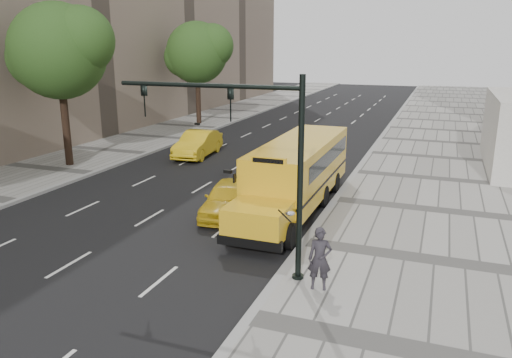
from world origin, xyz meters
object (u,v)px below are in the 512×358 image
(school_bus, at_px, (298,169))
(tree_c, at_px, (198,52))
(traffic_signal, at_px, (256,151))
(pedestrian, at_px, (320,259))
(taxi_far, at_px, (198,144))
(tree_b, at_px, (60,50))
(taxi_near, at_px, (228,198))

(school_bus, bearing_deg, tree_c, 127.20)
(traffic_signal, bearing_deg, tree_c, 120.07)
(pedestrian, distance_m, traffic_signal, 3.73)
(tree_c, bearing_deg, pedestrian, -57.00)
(traffic_signal, bearing_deg, taxi_far, 122.87)
(tree_b, bearing_deg, tree_c, 90.00)
(school_bus, bearing_deg, tree_b, 170.77)
(taxi_near, xyz_separation_m, pedestrian, (5.38, -5.54, 0.35))
(tree_b, height_order, tree_c, tree_b)
(tree_b, relative_size, traffic_signal, 1.49)
(tree_c, height_order, traffic_signal, tree_c)
(tree_c, relative_size, traffic_signal, 1.43)
(tree_c, relative_size, taxi_near, 2.07)
(pedestrian, bearing_deg, traffic_signal, 156.19)
(school_bus, height_order, taxi_far, school_bus)
(taxi_near, bearing_deg, tree_c, 110.67)
(pedestrian, bearing_deg, tree_b, 137.87)
(tree_b, bearing_deg, taxi_near, -20.46)
(school_bus, distance_m, pedestrian, 8.29)
(tree_b, distance_m, tree_c, 17.21)
(tree_b, relative_size, taxi_far, 1.89)
(tree_b, height_order, taxi_far, tree_b)
(pedestrian, height_order, traffic_signal, traffic_signal)
(taxi_near, distance_m, traffic_signal, 6.88)
(taxi_near, bearing_deg, tree_b, 150.62)
(tree_b, bearing_deg, pedestrian, -29.76)
(pedestrian, bearing_deg, school_bus, 98.02)
(tree_b, height_order, pedestrian, tree_b)
(tree_c, xyz_separation_m, taxi_near, (12.40, -21.83, -5.72))
(tree_b, distance_m, pedestrian, 21.26)
(tree_b, xyz_separation_m, tree_c, (-0.00, 17.21, -0.37))
(pedestrian, relative_size, traffic_signal, 0.30)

